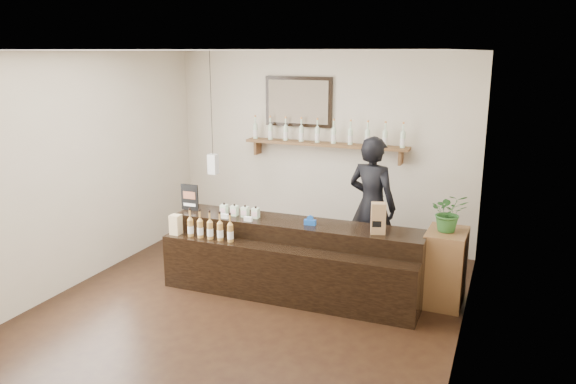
# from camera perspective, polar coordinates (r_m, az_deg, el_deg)

# --- Properties ---
(ground) EXTENTS (5.00, 5.00, 0.00)m
(ground) POSITION_cam_1_polar(r_m,az_deg,el_deg) (6.43, -4.06, -11.66)
(ground) COLOR black
(ground) RESTS_ON ground
(room_shell) EXTENTS (5.00, 5.00, 5.00)m
(room_shell) POSITION_cam_1_polar(r_m,az_deg,el_deg) (5.89, -4.34, 3.43)
(room_shell) COLOR beige
(room_shell) RESTS_ON ground
(back_wall_decor) EXTENTS (2.66, 0.96, 1.69)m
(back_wall_decor) POSITION_cam_1_polar(r_m,az_deg,el_deg) (8.10, 2.09, 6.80)
(back_wall_decor) COLOR brown
(back_wall_decor) RESTS_ON ground
(counter) EXTENTS (3.03, 0.81, 0.99)m
(counter) POSITION_cam_1_polar(r_m,az_deg,el_deg) (6.65, 0.43, -6.97)
(counter) COLOR black
(counter) RESTS_ON ground
(promo_sign) EXTENTS (0.24, 0.02, 0.33)m
(promo_sign) POSITION_cam_1_polar(r_m,az_deg,el_deg) (7.14, -9.95, -0.53)
(promo_sign) COLOR black
(promo_sign) RESTS_ON counter
(paper_bag) EXTENTS (0.18, 0.16, 0.35)m
(paper_bag) POSITION_cam_1_polar(r_m,az_deg,el_deg) (6.21, 9.16, -2.66)
(paper_bag) COLOR #A3774F
(paper_bag) RESTS_ON counter
(tape_dispenser) EXTENTS (0.14, 0.07, 0.11)m
(tape_dispenser) POSITION_cam_1_polar(r_m,az_deg,el_deg) (6.47, 2.26, -2.99)
(tape_dispenser) COLOR #184FAB
(tape_dispenser) RESTS_ON counter
(side_cabinet) EXTENTS (0.44, 0.60, 0.86)m
(side_cabinet) POSITION_cam_1_polar(r_m,az_deg,el_deg) (6.60, 15.65, -7.39)
(side_cabinet) COLOR brown
(side_cabinet) RESTS_ON ground
(potted_plant) EXTENTS (0.47, 0.44, 0.44)m
(potted_plant) POSITION_cam_1_polar(r_m,az_deg,el_deg) (6.40, 16.03, -1.98)
(potted_plant) COLOR #2A5B24
(potted_plant) RESTS_ON side_cabinet
(shopkeeper) EXTENTS (0.84, 0.67, 2.01)m
(shopkeeper) POSITION_cam_1_polar(r_m,az_deg,el_deg) (7.14, 8.55, -0.50)
(shopkeeper) COLOR black
(shopkeeper) RESTS_ON ground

